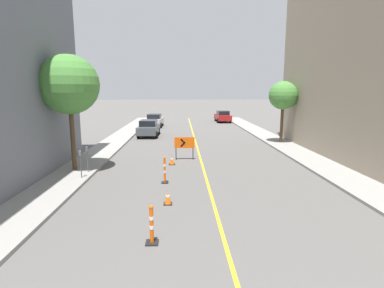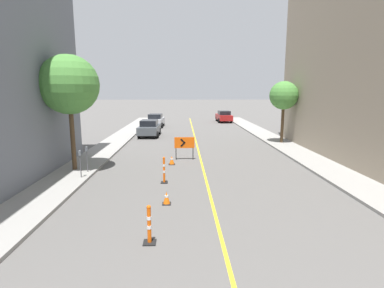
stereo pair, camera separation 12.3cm
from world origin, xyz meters
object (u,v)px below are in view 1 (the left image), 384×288
(arrow_barricade_primary, at_px, (184,144))
(street_tree_right_near, at_px, (283,96))
(traffic_cone_third, at_px, (172,160))
(parked_car_curb_near, at_px, (149,128))
(parked_car_curb_mid, at_px, (155,120))
(delineator_post_front, at_px, (152,227))
(parked_car_curb_far, at_px, (223,116))
(parking_meter_near_curb, at_px, (80,158))
(street_tree_left_near, at_px, (69,85))
(traffic_cone_second, at_px, (168,198))
(delineator_post_rear, at_px, (165,172))
(parking_meter_far_curb, at_px, (87,154))

(arrow_barricade_primary, height_order, street_tree_right_near, street_tree_right_near)
(traffic_cone_third, height_order, parked_car_curb_near, parked_car_curb_near)
(parked_car_curb_near, bearing_deg, parked_car_curb_mid, 92.48)
(delineator_post_front, xyz_separation_m, parked_car_curb_far, (6.81, 34.06, 0.30))
(parking_meter_near_curb, distance_m, street_tree_left_near, 4.00)
(traffic_cone_second, bearing_deg, traffic_cone_third, 90.19)
(arrow_barricade_primary, height_order, street_tree_left_near, street_tree_left_near)
(parked_car_curb_far, bearing_deg, arrow_barricade_primary, -106.43)
(street_tree_left_near, bearing_deg, delineator_post_rear, -23.59)
(parked_car_curb_far, xyz_separation_m, parking_meter_near_curb, (-10.89, -27.66, 0.31))
(arrow_barricade_primary, distance_m, parking_meter_far_curb, 6.10)
(arrow_barricade_primary, relative_size, parked_car_curb_far, 0.33)
(parked_car_curb_far, distance_m, parking_meter_far_curb, 28.75)
(parked_car_curb_near, bearing_deg, delineator_post_front, -82.02)
(street_tree_left_near, bearing_deg, parked_car_curb_far, 65.72)
(parked_car_curb_far, bearing_deg, parked_car_curb_mid, -152.04)
(parking_meter_near_curb, xyz_separation_m, parking_meter_far_curb, (0.00, 1.05, 0.00))
(traffic_cone_second, relative_size, arrow_barricade_primary, 0.34)
(parked_car_curb_far, xyz_separation_m, street_tree_left_near, (-11.76, -26.08, 3.88))
(arrow_barricade_primary, bearing_deg, traffic_cone_second, -97.29)
(traffic_cone_third, bearing_deg, street_tree_right_near, 37.30)
(delineator_post_rear, height_order, street_tree_right_near, street_tree_right_near)
(parked_car_curb_mid, bearing_deg, delineator_post_front, -82.25)
(delineator_post_front, height_order, parked_car_curb_far, parked_car_curb_far)
(street_tree_right_near, bearing_deg, parking_meter_near_curb, -143.55)
(traffic_cone_third, height_order, street_tree_right_near, street_tree_right_near)
(parked_car_curb_near, height_order, parking_meter_near_curb, parked_car_curb_near)
(parking_meter_far_curb, xyz_separation_m, street_tree_right_near, (13.29, 8.76, 2.86))
(parked_car_curb_far, distance_m, parking_meter_near_curb, 29.73)
(delineator_post_front, xyz_separation_m, delineator_post_rear, (0.08, 5.79, 0.06))
(parked_car_curb_far, bearing_deg, street_tree_right_near, -85.02)
(parking_meter_near_curb, bearing_deg, parked_car_curb_near, 82.86)
(traffic_cone_third, distance_m, arrow_barricade_primary, 1.67)
(parked_car_curb_near, height_order, street_tree_right_near, street_tree_right_near)
(parked_car_curb_mid, bearing_deg, delineator_post_rear, -80.87)
(traffic_cone_second, distance_m, delineator_post_front, 3.07)
(delineator_post_rear, bearing_deg, delineator_post_front, -90.77)
(arrow_barricade_primary, distance_m, parked_car_curb_far, 24.06)
(delineator_post_front, relative_size, parking_meter_near_curb, 0.85)
(street_tree_left_near, bearing_deg, delineator_post_front, -58.21)
(delineator_post_front, distance_m, parked_car_curb_near, 21.05)
(street_tree_right_near, bearing_deg, traffic_cone_third, -142.70)
(traffic_cone_second, xyz_separation_m, parking_meter_far_curb, (-4.42, 4.41, 0.86))
(arrow_barricade_primary, relative_size, street_tree_right_near, 0.29)
(delineator_post_front, bearing_deg, arrow_barricade_primary, 84.20)
(arrow_barricade_primary, relative_size, parking_meter_far_curb, 1.06)
(parked_car_curb_near, height_order, parked_car_curb_mid, same)
(traffic_cone_third, xyz_separation_m, delineator_post_rear, (-0.24, -3.65, 0.30))
(parking_meter_near_curb, bearing_deg, delineator_post_front, -57.50)
(traffic_cone_third, distance_m, parking_meter_near_curb, 5.41)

